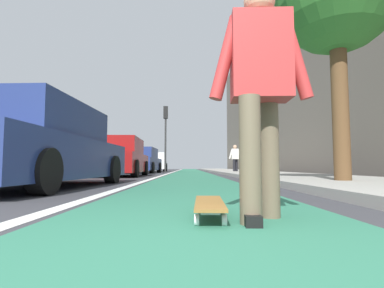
{
  "coord_description": "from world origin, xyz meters",
  "views": [
    {
      "loc": [
        -0.92,
        0.08,
        0.36
      ],
      "look_at": [
        11.19,
        -0.04,
        1.29
      ],
      "focal_mm": 28.05,
      "sensor_mm": 36.0,
      "label": 1
    }
  ],
  "objects_px": {
    "parked_car_mid": "(119,158)",
    "traffic_light": "(166,127)",
    "pedestrian_distant": "(235,157)",
    "parked_car_near": "(37,148)",
    "parked_car_far": "(141,161)",
    "parked_car_end": "(155,162)",
    "skater_person": "(260,83)",
    "skateboard": "(209,204)"
  },
  "relations": [
    {
      "from": "parked_car_mid",
      "to": "traffic_light",
      "type": "bearing_deg",
      "value": -8.73
    },
    {
      "from": "traffic_light",
      "to": "pedestrian_distant",
      "type": "bearing_deg",
      "value": -120.84
    },
    {
      "from": "parked_car_near",
      "to": "parked_car_far",
      "type": "bearing_deg",
      "value": 0.84
    },
    {
      "from": "parked_car_mid",
      "to": "parked_car_end",
      "type": "height_order",
      "value": "parked_car_end"
    },
    {
      "from": "skater_person",
      "to": "pedestrian_distant",
      "type": "distance_m",
      "value": 14.99
    },
    {
      "from": "skateboard",
      "to": "traffic_light",
      "type": "height_order",
      "value": "traffic_light"
    },
    {
      "from": "skateboard",
      "to": "pedestrian_distant",
      "type": "bearing_deg",
      "value": -9.46
    },
    {
      "from": "parked_car_end",
      "to": "traffic_light",
      "type": "distance_m",
      "value": 5.71
    },
    {
      "from": "parked_car_far",
      "to": "pedestrian_distant",
      "type": "distance_m",
      "value": 5.53
    },
    {
      "from": "parked_car_mid",
      "to": "parked_car_end",
      "type": "bearing_deg",
      "value": 0.46
    },
    {
      "from": "parked_car_near",
      "to": "traffic_light",
      "type": "bearing_deg",
      "value": -4.64
    },
    {
      "from": "parked_car_near",
      "to": "parked_car_far",
      "type": "relative_size",
      "value": 1.06
    },
    {
      "from": "skater_person",
      "to": "traffic_light",
      "type": "xyz_separation_m",
      "value": [
        17.3,
        2.02,
        2.03
      ]
    },
    {
      "from": "parked_car_near",
      "to": "parked_car_mid",
      "type": "bearing_deg",
      "value": 0.37
    },
    {
      "from": "skateboard",
      "to": "pedestrian_distant",
      "type": "xyz_separation_m",
      "value": [
        14.69,
        -2.45,
        0.82
      ]
    },
    {
      "from": "parked_car_far",
      "to": "pedestrian_distant",
      "type": "height_order",
      "value": "pedestrian_distant"
    },
    {
      "from": "traffic_light",
      "to": "skateboard",
      "type": "bearing_deg",
      "value": -174.41
    },
    {
      "from": "parked_car_near",
      "to": "parked_car_mid",
      "type": "relative_size",
      "value": 1.06
    },
    {
      "from": "parked_car_mid",
      "to": "traffic_light",
      "type": "relative_size",
      "value": 1.03
    },
    {
      "from": "skater_person",
      "to": "parked_car_far",
      "type": "relative_size",
      "value": 0.37
    },
    {
      "from": "skateboard",
      "to": "traffic_light",
      "type": "distance_m",
      "value": 17.47
    },
    {
      "from": "skater_person",
      "to": "pedestrian_distant",
      "type": "bearing_deg",
      "value": -8.06
    },
    {
      "from": "parked_car_mid",
      "to": "traffic_light",
      "type": "height_order",
      "value": "traffic_light"
    },
    {
      "from": "parked_car_end",
      "to": "skateboard",
      "type": "bearing_deg",
      "value": -172.41
    },
    {
      "from": "skateboard",
      "to": "parked_car_mid",
      "type": "distance_m",
      "value": 9.9
    },
    {
      "from": "parked_car_far",
      "to": "parked_car_end",
      "type": "relative_size",
      "value": 1.08
    },
    {
      "from": "skateboard",
      "to": "parked_car_far",
      "type": "bearing_deg",
      "value": 10.89
    },
    {
      "from": "parked_car_mid",
      "to": "parked_car_far",
      "type": "relative_size",
      "value": 1.0
    },
    {
      "from": "skateboard",
      "to": "parked_car_end",
      "type": "height_order",
      "value": "parked_car_end"
    },
    {
      "from": "skateboard",
      "to": "skater_person",
      "type": "xyz_separation_m",
      "value": [
        -0.15,
        -0.35,
        0.84
      ]
    },
    {
      "from": "parked_car_far",
      "to": "parked_car_mid",
      "type": "bearing_deg",
      "value": -178.68
    },
    {
      "from": "traffic_light",
      "to": "pedestrian_distant",
      "type": "xyz_separation_m",
      "value": [
        -2.46,
        -4.13,
        -2.06
      ]
    },
    {
      "from": "skater_person",
      "to": "traffic_light",
      "type": "bearing_deg",
      "value": 6.68
    },
    {
      "from": "parked_car_near",
      "to": "pedestrian_distant",
      "type": "height_order",
      "value": "pedestrian_distant"
    },
    {
      "from": "parked_car_end",
      "to": "parked_car_near",
      "type": "bearing_deg",
      "value": -179.57
    },
    {
      "from": "skateboard",
      "to": "parked_car_near",
      "type": "distance_m",
      "value": 4.24
    },
    {
      "from": "skateboard",
      "to": "parked_car_mid",
      "type": "xyz_separation_m",
      "value": [
        9.46,
        2.86,
        0.61
      ]
    },
    {
      "from": "skater_person",
      "to": "parked_car_end",
      "type": "distance_m",
      "value": 22.63
    },
    {
      "from": "pedestrian_distant",
      "to": "parked_car_mid",
      "type": "bearing_deg",
      "value": 134.58
    },
    {
      "from": "parked_car_end",
      "to": "traffic_light",
      "type": "xyz_separation_m",
      "value": [
        -5.09,
        -1.28,
        2.25
      ]
    },
    {
      "from": "skateboard",
      "to": "skater_person",
      "type": "bearing_deg",
      "value": -113.31
    },
    {
      "from": "skater_person",
      "to": "parked_car_near",
      "type": "height_order",
      "value": "skater_person"
    }
  ]
}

